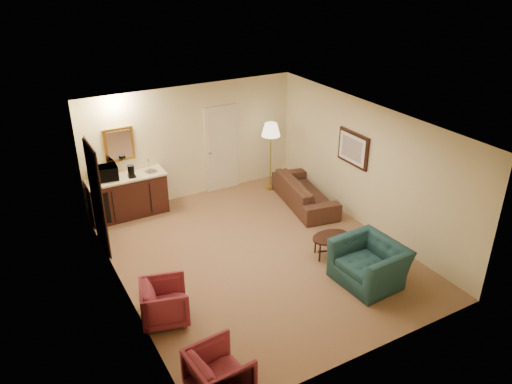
{
  "coord_description": "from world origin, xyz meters",
  "views": [
    {
      "loc": [
        -3.93,
        -6.96,
        5.22
      ],
      "look_at": [
        0.24,
        0.5,
        1.05
      ],
      "focal_mm": 35.0,
      "sensor_mm": 36.0,
      "label": 1
    }
  ],
  "objects_px": {
    "teal_armchair": "(370,257)",
    "floor_lamp": "(271,156)",
    "waste_bin": "(160,203)",
    "coffee_maker": "(131,171)",
    "coffee_table": "(330,246)",
    "microwave": "(104,172)",
    "sofa": "(305,188)",
    "wetbar_cabinet": "(128,196)",
    "rose_chair_near": "(165,300)",
    "rose_chair_far": "(219,371)"
  },
  "relations": [
    {
      "from": "coffee_table",
      "to": "microwave",
      "type": "bearing_deg",
      "value": 133.01
    },
    {
      "from": "wetbar_cabinet",
      "to": "rose_chair_far",
      "type": "xyz_separation_m",
      "value": [
        -0.39,
        -5.34,
        -0.09
      ]
    },
    {
      "from": "sofa",
      "to": "coffee_table",
      "type": "distance_m",
      "value": 2.16
    },
    {
      "from": "wetbar_cabinet",
      "to": "coffee_maker",
      "type": "bearing_deg",
      "value": -45.49
    },
    {
      "from": "rose_chair_far",
      "to": "microwave",
      "type": "relative_size",
      "value": 1.41
    },
    {
      "from": "rose_chair_near",
      "to": "microwave",
      "type": "relative_size",
      "value": 1.38
    },
    {
      "from": "rose_chair_near",
      "to": "waste_bin",
      "type": "height_order",
      "value": "rose_chair_near"
    },
    {
      "from": "teal_armchair",
      "to": "microwave",
      "type": "relative_size",
      "value": 2.15
    },
    {
      "from": "rose_chair_far",
      "to": "waste_bin",
      "type": "height_order",
      "value": "rose_chair_far"
    },
    {
      "from": "wetbar_cabinet",
      "to": "microwave",
      "type": "height_order",
      "value": "microwave"
    },
    {
      "from": "wetbar_cabinet",
      "to": "coffee_maker",
      "type": "relative_size",
      "value": 6.09
    },
    {
      "from": "floor_lamp",
      "to": "microwave",
      "type": "bearing_deg",
      "value": 174.46
    },
    {
      "from": "teal_armchair",
      "to": "floor_lamp",
      "type": "height_order",
      "value": "floor_lamp"
    },
    {
      "from": "microwave",
      "to": "sofa",
      "type": "bearing_deg",
      "value": -13.68
    },
    {
      "from": "wetbar_cabinet",
      "to": "rose_chair_near",
      "type": "bearing_deg",
      "value": -97.85
    },
    {
      "from": "teal_armchair",
      "to": "waste_bin",
      "type": "bearing_deg",
      "value": -155.53
    },
    {
      "from": "waste_bin",
      "to": "teal_armchair",
      "type": "bearing_deg",
      "value": -62.39
    },
    {
      "from": "floor_lamp",
      "to": "microwave",
      "type": "relative_size",
      "value": 3.13
    },
    {
      "from": "teal_armchair",
      "to": "rose_chair_far",
      "type": "bearing_deg",
      "value": -77.07
    },
    {
      "from": "coffee_maker",
      "to": "waste_bin",
      "type": "bearing_deg",
      "value": -6.67
    },
    {
      "from": "wetbar_cabinet",
      "to": "rose_chair_far",
      "type": "height_order",
      "value": "wetbar_cabinet"
    },
    {
      "from": "wetbar_cabinet",
      "to": "teal_armchair",
      "type": "xyz_separation_m",
      "value": [
        2.91,
        -4.39,
        0.03
      ]
    },
    {
      "from": "microwave",
      "to": "teal_armchair",
      "type": "bearing_deg",
      "value": -46.77
    },
    {
      "from": "microwave",
      "to": "coffee_maker",
      "type": "relative_size",
      "value": 1.96
    },
    {
      "from": "floor_lamp",
      "to": "microwave",
      "type": "height_order",
      "value": "floor_lamp"
    },
    {
      "from": "rose_chair_far",
      "to": "coffee_maker",
      "type": "bearing_deg",
      "value": -9.78
    },
    {
      "from": "sofa",
      "to": "teal_armchair",
      "type": "height_order",
      "value": "teal_armchair"
    },
    {
      "from": "sofa",
      "to": "teal_armchair",
      "type": "relative_size",
      "value": 1.84
    },
    {
      "from": "waste_bin",
      "to": "microwave",
      "type": "bearing_deg",
      "value": 173.83
    },
    {
      "from": "floor_lamp",
      "to": "sofa",
      "type": "bearing_deg",
      "value": -77.2
    },
    {
      "from": "rose_chair_far",
      "to": "microwave",
      "type": "bearing_deg",
      "value": -4.16
    },
    {
      "from": "coffee_table",
      "to": "microwave",
      "type": "height_order",
      "value": "microwave"
    },
    {
      "from": "rose_chair_near",
      "to": "coffee_table",
      "type": "relative_size",
      "value": 0.98
    },
    {
      "from": "waste_bin",
      "to": "microwave",
      "type": "distance_m",
      "value": 1.43
    },
    {
      "from": "rose_chair_near",
      "to": "waste_bin",
      "type": "relative_size",
      "value": 2.43
    },
    {
      "from": "coffee_maker",
      "to": "rose_chair_far",
      "type": "bearing_deg",
      "value": -105.18
    },
    {
      "from": "sofa",
      "to": "coffee_maker",
      "type": "bearing_deg",
      "value": 79.84
    },
    {
      "from": "rose_chair_far",
      "to": "waste_bin",
      "type": "bearing_deg",
      "value": -15.61
    },
    {
      "from": "rose_chair_near",
      "to": "coffee_maker",
      "type": "relative_size",
      "value": 2.69
    },
    {
      "from": "wetbar_cabinet",
      "to": "floor_lamp",
      "type": "bearing_deg",
      "value": -5.46
    },
    {
      "from": "wetbar_cabinet",
      "to": "teal_armchair",
      "type": "relative_size",
      "value": 1.45
    },
    {
      "from": "waste_bin",
      "to": "coffee_maker",
      "type": "distance_m",
      "value": 1.06
    },
    {
      "from": "wetbar_cabinet",
      "to": "rose_chair_near",
      "type": "relative_size",
      "value": 2.26
    },
    {
      "from": "teal_armchair",
      "to": "microwave",
      "type": "distance_m",
      "value": 5.57
    },
    {
      "from": "coffee_table",
      "to": "coffee_maker",
      "type": "height_order",
      "value": "coffee_maker"
    },
    {
      "from": "sofa",
      "to": "rose_chair_far",
      "type": "height_order",
      "value": "sofa"
    },
    {
      "from": "sofa",
      "to": "teal_armchair",
      "type": "distance_m",
      "value": 3.05
    },
    {
      "from": "wetbar_cabinet",
      "to": "rose_chair_near",
      "type": "height_order",
      "value": "wetbar_cabinet"
    },
    {
      "from": "wetbar_cabinet",
      "to": "waste_bin",
      "type": "xyz_separation_m",
      "value": [
        0.65,
        -0.07,
        -0.31
      ]
    },
    {
      "from": "waste_bin",
      "to": "coffee_maker",
      "type": "xyz_separation_m",
      "value": [
        -0.55,
        -0.03,
        0.91
      ]
    }
  ]
}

